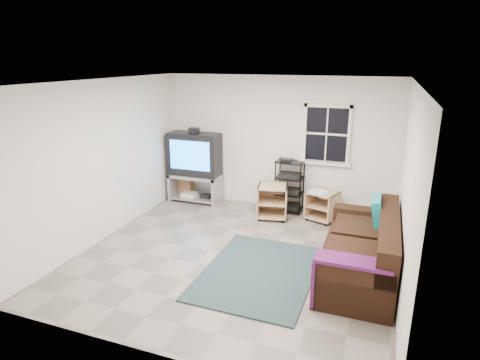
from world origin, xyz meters
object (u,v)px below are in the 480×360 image
at_px(tv_unit, 195,161).
at_px(side_table_left, 273,200).
at_px(av_rack, 289,189).
at_px(side_table_right, 323,203).
at_px(sofa, 362,253).

relative_size(tv_unit, side_table_left, 2.45).
bearing_deg(tv_unit, av_rack, 2.17).
bearing_deg(side_table_left, side_table_right, 11.67).
relative_size(tv_unit, av_rack, 1.48).
bearing_deg(side_table_right, tv_unit, 177.32).
relative_size(side_table_right, sofa, 0.30).
relative_size(tv_unit, side_table_right, 2.47).
bearing_deg(sofa, av_rack, 126.50).
bearing_deg(sofa, side_table_right, 114.04).
relative_size(av_rack, side_table_left, 1.65).
bearing_deg(side_table_left, tv_unit, 169.89).
bearing_deg(sofa, side_table_left, 136.33).
distance_m(av_rack, sofa, 2.56).
height_order(side_table_left, side_table_right, side_table_left).
xyz_separation_m(av_rack, sofa, (1.52, -2.05, -0.11)).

